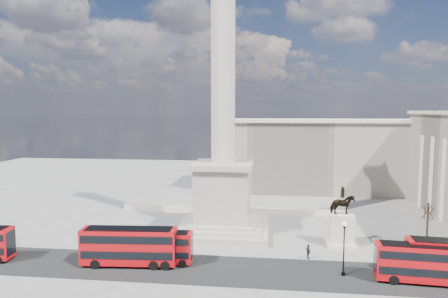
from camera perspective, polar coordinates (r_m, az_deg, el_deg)
ground at (r=58.51m, az=-0.74°, el=-13.11°), size 180.00×180.00×0.00m
asphalt_road at (r=48.75m, az=3.73°, el=-17.05°), size 120.00×9.00×0.01m
nelsons_column at (r=60.66m, az=-0.14°, el=0.06°), size 14.00×14.00×49.85m
balustrade_wall at (r=73.60m, az=0.92°, el=-8.73°), size 40.00×0.60×1.10m
building_northeast at (r=96.34m, az=14.36°, el=-0.80°), size 51.00×17.00×16.60m
red_bus_a at (r=50.72m, az=-13.30°, el=-13.35°), size 11.60×3.44×4.64m
red_bus_b at (r=50.99m, az=-10.18°, el=-13.57°), size 9.97×2.71×4.01m
red_bus_d at (r=49.97m, az=27.01°, el=-14.36°), size 10.64×3.23×4.25m
victorian_lamp at (r=48.19m, az=16.77°, el=-12.86°), size 0.54×0.54×6.30m
equestrian_statue at (r=58.37m, az=16.47°, el=-10.41°), size 4.01×3.01×8.35m
bare_tree_mid at (r=60.80m, az=27.13°, el=-7.86°), size 1.76×1.76×6.69m
bare_tree_far at (r=78.02m, az=29.41°, el=-4.61°), size 1.84×1.84×7.51m
pedestrian_walking at (r=55.64m, az=26.53°, el=-13.86°), size 0.65×0.51×1.58m
pedestrian_crossing at (r=53.14m, az=11.95°, el=-14.13°), size 0.82×1.19×1.87m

